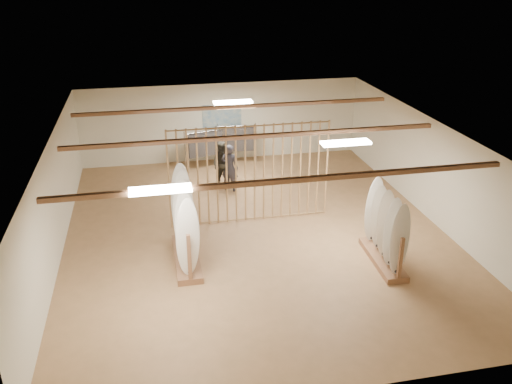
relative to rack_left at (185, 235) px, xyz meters
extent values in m
plane|color=#A87D51|center=(1.96, 1.10, -0.72)|extent=(12.00, 12.00, 0.00)
plane|color=gray|center=(1.96, 1.10, 2.08)|extent=(12.00, 12.00, 0.00)
plane|color=silver|center=(1.96, 7.10, 0.68)|extent=(12.00, 0.00, 12.00)
plane|color=silver|center=(1.96, -4.90, 0.68)|extent=(12.00, 0.00, 12.00)
plane|color=silver|center=(-3.04, 1.10, 0.68)|extent=(0.00, 12.00, 12.00)
plane|color=silver|center=(6.96, 1.10, 0.68)|extent=(0.00, 12.00, 12.00)
cube|color=#906241|center=(1.96, 1.10, 2.00)|extent=(9.50, 6.12, 0.10)
cube|color=white|center=(1.96, 1.10, 2.02)|extent=(1.20, 0.35, 0.06)
cylinder|color=tan|center=(-0.24, 1.90, 0.68)|extent=(0.05, 0.05, 2.78)
cylinder|color=tan|center=(0.02, 1.90, 0.68)|extent=(0.05, 0.05, 2.78)
cylinder|color=tan|center=(0.28, 1.90, 0.68)|extent=(0.05, 0.05, 2.78)
cylinder|color=tan|center=(0.54, 1.90, 0.68)|extent=(0.05, 0.05, 2.78)
cylinder|color=tan|center=(0.80, 1.90, 0.68)|extent=(0.05, 0.05, 2.78)
cylinder|color=tan|center=(1.06, 1.90, 0.68)|extent=(0.05, 0.05, 2.78)
cylinder|color=tan|center=(1.32, 1.90, 0.68)|extent=(0.05, 0.05, 2.78)
cylinder|color=tan|center=(1.58, 1.90, 0.68)|extent=(0.05, 0.05, 2.78)
cylinder|color=tan|center=(1.83, 1.90, 0.68)|extent=(0.05, 0.05, 2.78)
cylinder|color=tan|center=(2.09, 1.90, 0.68)|extent=(0.05, 0.05, 2.78)
cylinder|color=tan|center=(2.35, 1.90, 0.68)|extent=(0.05, 0.05, 2.78)
cylinder|color=tan|center=(2.61, 1.90, 0.68)|extent=(0.05, 0.05, 2.78)
cylinder|color=tan|center=(2.87, 1.90, 0.68)|extent=(0.05, 0.05, 2.78)
cylinder|color=tan|center=(3.13, 1.90, 0.68)|extent=(0.05, 0.05, 2.78)
cylinder|color=tan|center=(3.39, 1.90, 0.68)|extent=(0.05, 0.05, 2.78)
cylinder|color=tan|center=(3.65, 1.90, 0.68)|extent=(0.05, 0.05, 2.78)
cylinder|color=tan|center=(3.91, 1.90, 0.68)|extent=(0.05, 0.05, 2.78)
cylinder|color=tan|center=(4.16, 1.90, 0.68)|extent=(0.05, 0.05, 2.78)
cube|color=teal|center=(1.96, 7.08, 0.88)|extent=(1.40, 0.03, 0.90)
cube|color=#906241|center=(0.00, 0.00, -0.64)|extent=(0.59, 2.23, 0.16)
cylinder|color=black|center=(0.00, 0.00, 0.34)|extent=(0.02, 2.18, 0.01)
ellipsoid|color=white|center=(0.00, -0.92, 0.42)|extent=(0.51, 0.07, 1.97)
ellipsoid|color=white|center=(0.00, -0.46, 0.42)|extent=(0.51, 0.07, 1.97)
ellipsoid|color=white|center=(0.00, 0.00, 0.42)|extent=(0.51, 0.07, 1.97)
ellipsoid|color=white|center=(0.00, 0.46, 0.42)|extent=(0.51, 0.07, 1.97)
ellipsoid|color=white|center=(0.00, 0.92, 0.42)|extent=(0.51, 0.07, 1.97)
cube|color=#906241|center=(4.68, -1.01, -0.65)|extent=(0.64, 2.06, 0.15)
cylinder|color=black|center=(4.68, -1.01, 0.24)|extent=(0.12, 1.98, 0.01)
ellipsoid|color=white|center=(4.64, -1.82, 0.32)|extent=(0.47, 0.08, 1.79)
ellipsoid|color=white|center=(4.66, -1.41, 0.32)|extent=(0.47, 0.08, 1.79)
ellipsoid|color=silver|center=(4.68, -1.01, 0.32)|extent=(0.47, 0.08, 1.79)
ellipsoid|color=white|center=(4.70, -0.60, 0.32)|extent=(0.47, 0.08, 1.79)
ellipsoid|color=white|center=(4.73, -0.19, 0.32)|extent=(0.47, 0.08, 1.79)
cylinder|color=silver|center=(1.20, 6.23, 0.62)|extent=(1.27, 0.34, 0.03)
cube|color=black|center=(1.20, 6.23, 0.18)|extent=(1.25, 0.60, 0.79)
cylinder|color=silver|center=(1.20, 6.23, -0.03)|extent=(0.03, 0.03, 1.39)
cylinder|color=silver|center=(2.39, 6.49, 0.68)|extent=(1.35, 0.21, 0.03)
cube|color=black|center=(2.39, 6.49, 0.22)|extent=(1.29, 0.51, 0.82)
cylinder|color=silver|center=(2.39, 6.49, 0.00)|extent=(0.03, 0.03, 1.45)
imported|color=#2A2931|center=(1.75, 4.13, 0.14)|extent=(0.76, 0.69, 1.73)
imported|color=#302D25|center=(1.58, 4.43, 0.14)|extent=(1.06, 1.01, 1.73)
camera|label=1|loc=(-0.68, -11.61, 6.10)|focal=38.00mm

